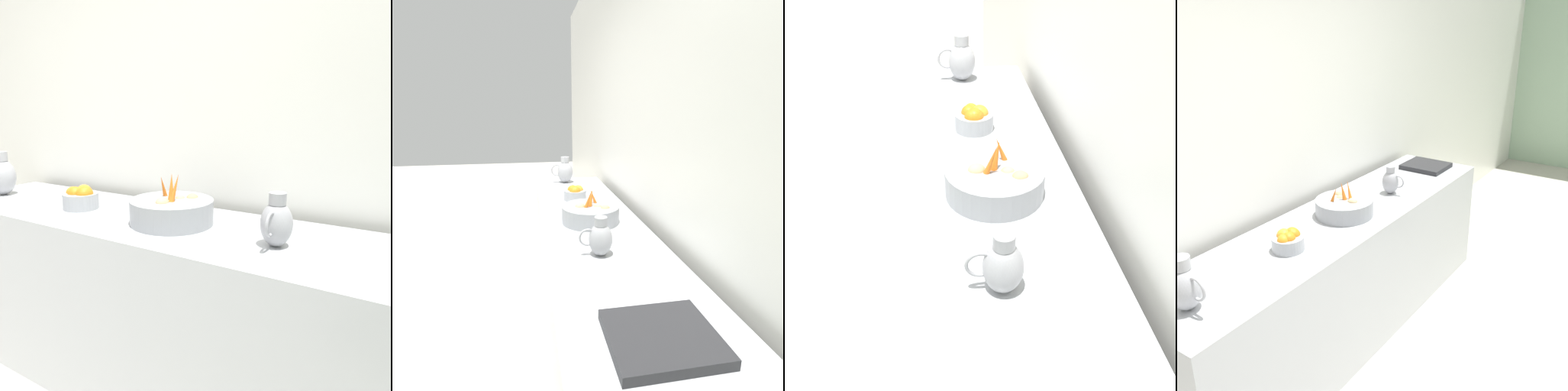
# 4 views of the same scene
# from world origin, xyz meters

# --- Properties ---
(prep_counter) EXTENTS (0.64, 2.76, 0.87)m
(prep_counter) POSITION_xyz_m (-1.52, 0.16, 0.44)
(prep_counter) COLOR #ADAFB5
(prep_counter) RESTS_ON ground_plane
(vegetable_colander) EXTENTS (0.37, 0.37, 0.23)m
(vegetable_colander) POSITION_xyz_m (-1.51, 0.16, 0.93)
(vegetable_colander) COLOR gray
(vegetable_colander) RESTS_ON prep_counter
(orange_bowl) EXTENTS (0.18, 0.18, 0.12)m
(orange_bowl) POSITION_xyz_m (-1.49, -0.37, 0.93)
(orange_bowl) COLOR #9EA0A5
(orange_bowl) RESTS_ON prep_counter
(metal_pitcher_tall) EXTENTS (0.21, 0.15, 0.25)m
(metal_pitcher_tall) POSITION_xyz_m (-1.48, -1.02, 0.99)
(metal_pitcher_tall) COLOR #A3A3A8
(metal_pitcher_tall) RESTS_ON prep_counter
(metal_pitcher_short) EXTENTS (0.17, 0.12, 0.20)m
(metal_pitcher_short) POSITION_xyz_m (-1.47, 0.65, 0.96)
(metal_pitcher_short) COLOR #939399
(metal_pitcher_short) RESTS_ON prep_counter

